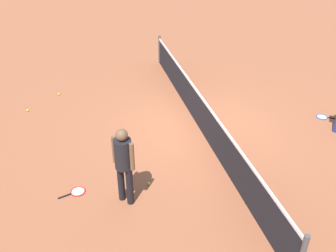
# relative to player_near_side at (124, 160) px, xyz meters

# --- Properties ---
(ground_plane) EXTENTS (40.00, 40.00, 0.00)m
(ground_plane) POSITION_rel_player_near_side_xyz_m (-2.46, 2.34, -1.01)
(ground_plane) COLOR #9E5638
(court_net) EXTENTS (10.09, 0.09, 1.07)m
(court_net) POSITION_rel_player_near_side_xyz_m (-2.46, 2.34, -0.51)
(court_net) COLOR #4C4C51
(court_net) RESTS_ON ground_plane
(player_near_side) EXTENTS (0.48, 0.48, 1.70)m
(player_near_side) POSITION_rel_player_near_side_xyz_m (0.00, 0.00, 0.00)
(player_near_side) COLOR black
(player_near_side) RESTS_ON ground_plane
(tennis_racket_near_player) EXTENTS (0.39, 0.61, 0.03)m
(tennis_racket_near_player) POSITION_rel_player_near_side_xyz_m (-0.49, -0.99, -1.00)
(tennis_racket_near_player) COLOR red
(tennis_racket_near_player) RESTS_ON ground_plane
(tennis_racket_far_player) EXTENTS (0.42, 0.60, 0.03)m
(tennis_racket_far_player) POSITION_rel_player_near_side_xyz_m (-2.13, 5.96, -1.00)
(tennis_racket_far_player) COLOR blue
(tennis_racket_far_player) RESTS_ON ground_plane
(tennis_ball_near_player) EXTENTS (0.07, 0.07, 0.07)m
(tennis_ball_near_player) POSITION_rel_player_near_side_xyz_m (-4.50, -2.31, -0.98)
(tennis_ball_near_player) COLOR #C6E033
(tennis_ball_near_player) RESTS_ON ground_plane
(tennis_ball_by_net) EXTENTS (0.07, 0.07, 0.07)m
(tennis_ball_by_net) POSITION_rel_player_near_side_xyz_m (-5.42, -1.43, -0.98)
(tennis_ball_by_net) COLOR #C6E033
(tennis_ball_by_net) RESTS_ON ground_plane
(tennis_ball_midcourt) EXTENTS (0.07, 0.07, 0.07)m
(tennis_ball_midcourt) POSITION_rel_player_near_side_xyz_m (-0.39, 0.54, -0.98)
(tennis_ball_midcourt) COLOR #C6E033
(tennis_ball_midcourt) RESTS_ON ground_plane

